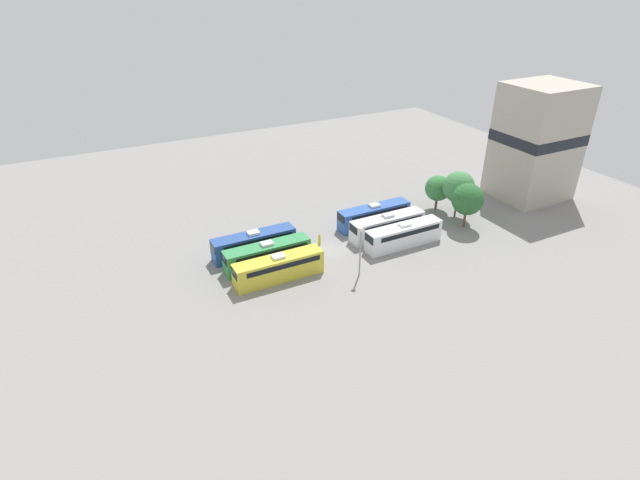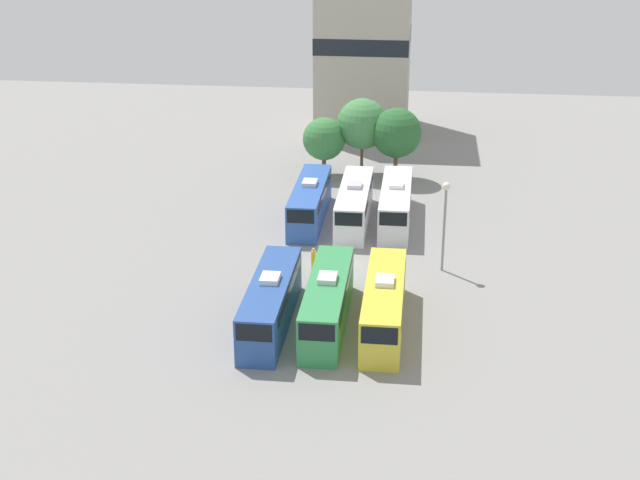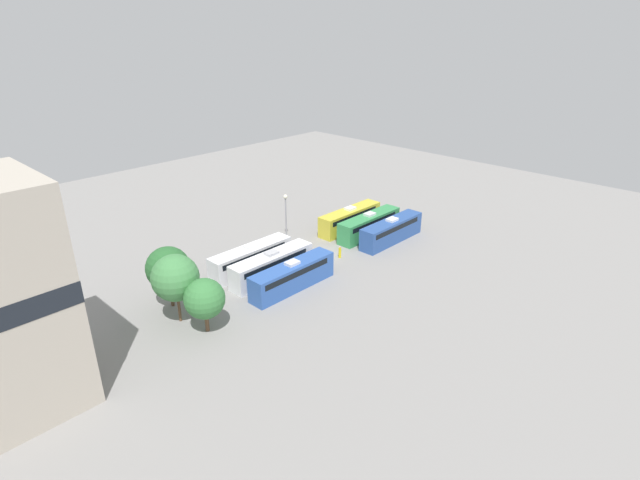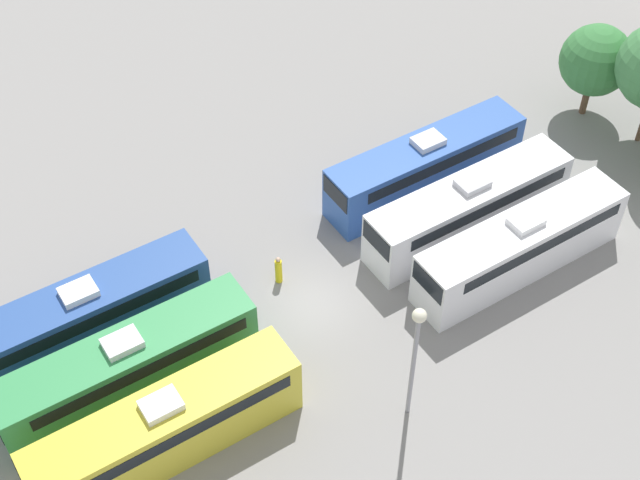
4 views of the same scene
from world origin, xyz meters
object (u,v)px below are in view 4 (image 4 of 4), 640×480
at_px(tree_0, 596,60).
at_px(bus_1, 129,365).
at_px(bus_2, 167,426).
at_px(light_pole, 416,345).
at_px(bus_4, 469,206).
at_px(bus_5, 521,244).
at_px(worker_person, 279,270).
at_px(bus_0, 86,314).
at_px(bus_3, 426,164).

bearing_deg(tree_0, bus_1, -83.13).
distance_m(bus_2, light_pole, 10.82).
bearing_deg(bus_2, bus_1, -179.38).
bearing_deg(bus_4, bus_2, -79.57).
relative_size(bus_5, light_pole, 1.68).
bearing_deg(light_pole, bus_2, -112.12).
distance_m(bus_4, worker_person, 10.44).
relative_size(bus_0, bus_4, 1.00).
distance_m(bus_3, worker_person, 10.46).
distance_m(bus_2, bus_4, 19.22).
relative_size(bus_4, light_pole, 1.68).
xyz_separation_m(bus_3, bus_4, (3.84, -0.14, 0.00)).
height_order(bus_4, tree_0, tree_0).
relative_size(bus_4, tree_0, 2.00).
xyz_separation_m(bus_4, light_pole, (7.39, -9.29, 3.06)).
relative_size(bus_0, bus_3, 1.00).
bearing_deg(bus_0, bus_1, 7.46).
xyz_separation_m(bus_2, bus_4, (-3.48, 18.91, 0.00)).
xyz_separation_m(bus_2, bus_3, (-7.32, 19.05, 0.00)).
bearing_deg(bus_1, bus_3, 100.69).
height_order(bus_0, bus_5, same).
bearing_deg(tree_0, bus_3, -89.20).
xyz_separation_m(bus_1, bus_4, (0.24, 18.95, 0.00)).
xyz_separation_m(bus_1, worker_person, (-2.01, 8.80, -0.97)).
xyz_separation_m(bus_3, tree_0, (-0.17, 12.22, 2.02)).
bearing_deg(bus_3, bus_1, -79.31).
bearing_deg(bus_2, bus_5, 89.94).
bearing_deg(bus_0, light_pole, 41.86).
height_order(bus_4, light_pole, light_pole).
relative_size(bus_1, tree_0, 2.00).
height_order(bus_0, bus_2, same).
bearing_deg(bus_5, bus_1, -100.91).
bearing_deg(light_pole, bus_1, -128.30).
bearing_deg(light_pole, bus_0, -138.14).
height_order(worker_person, light_pole, light_pole).
height_order(worker_person, tree_0, tree_0).
bearing_deg(bus_1, light_pole, 51.70).
bearing_deg(worker_person, bus_2, -56.80).
bearing_deg(bus_1, bus_4, 89.28).
relative_size(bus_1, bus_5, 1.00).
bearing_deg(worker_person, bus_3, 98.78).
xyz_separation_m(bus_0, bus_5, (7.43, 19.87, 0.00)).
bearing_deg(bus_3, bus_5, 2.34).
height_order(bus_1, worker_person, bus_1).
bearing_deg(bus_2, tree_0, 103.47).
height_order(bus_1, bus_4, same).
bearing_deg(bus_2, light_pole, 67.88).
xyz_separation_m(bus_0, bus_2, (7.41, 0.52, 0.00)).
distance_m(bus_1, light_pole, 12.68).
distance_m(bus_0, bus_4, 19.82).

